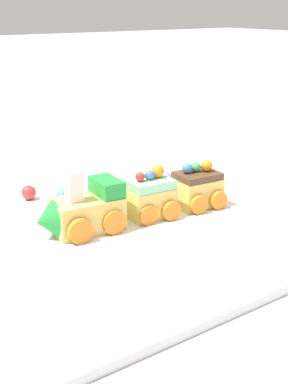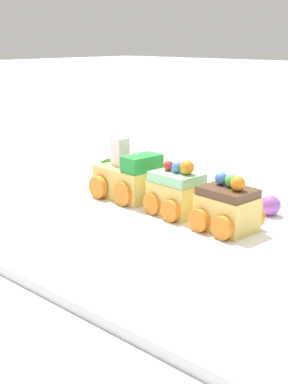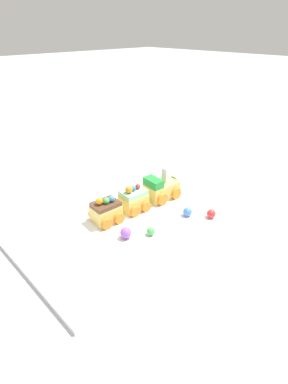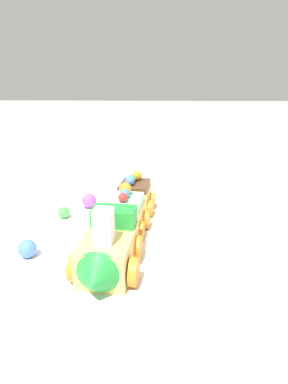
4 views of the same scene
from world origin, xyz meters
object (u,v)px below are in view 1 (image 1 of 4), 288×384
cake_car_chocolate (197,189)px  gumball_blue (63,196)px  cake_train_locomotive (81,212)px  gumball_red (29,193)px  gumball_purple (168,181)px  cake_car_mint (149,198)px  gumball_green (133,184)px

cake_car_chocolate → gumball_blue: bearing=-33.2°
cake_train_locomotive → gumball_red: size_ratio=5.30×
gumball_blue → gumball_purple: gumball_purple is taller
gumball_purple → gumball_blue: bearing=-13.1°
cake_train_locomotive → cake_car_mint: size_ratio=1.63×
cake_car_mint → gumball_purple: bearing=-135.8°
gumball_blue → cake_train_locomotive: bearing=75.3°
cake_car_mint → gumball_blue: (0.08, -0.12, -0.02)m
cake_train_locomotive → cake_car_chocolate: cake_train_locomotive is taller
cake_train_locomotive → gumball_red: (0.01, -0.16, -0.02)m
cake_car_chocolate → cake_car_mint: bearing=0.1°
cake_train_locomotive → gumball_blue: size_ratio=5.05×
cake_train_locomotive → gumball_purple: cake_train_locomotive is taller
gumball_purple → cake_car_chocolate: bearing=83.0°
cake_car_mint → cake_train_locomotive: bearing=0.0°
cake_car_mint → gumball_green: cake_car_mint is taller
cake_car_chocolate → gumball_purple: 0.09m
cake_car_chocolate → gumball_blue: cake_car_chocolate is taller
gumball_purple → cake_car_mint: bearing=39.6°
cake_train_locomotive → cake_car_chocolate: size_ratio=1.66×
cake_car_chocolate → gumball_green: 0.13m
cake_car_chocolate → gumball_red: 0.27m
cake_car_mint → cake_car_chocolate: (-0.09, 0.01, -0.00)m
gumball_blue → cake_car_chocolate: bearing=142.3°
gumball_blue → cake_car_mint: bearing=123.2°
gumball_green → gumball_blue: bearing=-3.9°
cake_train_locomotive → gumball_green: cake_train_locomotive is taller
cake_car_chocolate → gumball_green: size_ratio=3.67×
gumball_green → gumball_purple: (-0.05, 0.03, 0.00)m
gumball_green → gumball_purple: gumball_purple is taller
cake_car_mint → gumball_green: size_ratio=3.72×
cake_car_mint → gumball_red: (0.12, -0.17, -0.02)m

